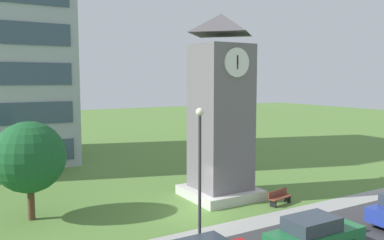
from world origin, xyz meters
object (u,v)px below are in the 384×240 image
Objects in this scene: tree_near_tower at (29,157)px; parked_car_green at (314,235)px; park_bench at (280,197)px; clock_tower at (221,116)px; street_lamp at (200,163)px.

tree_near_tower reaches higher than parked_car_green.
park_bench is 0.41× the size of parked_car_green.
clock_tower reaches higher than park_bench.
park_bench is at bearing -54.83° from clock_tower.
clock_tower is at bearing 125.17° from park_bench.
park_bench is 0.35× the size of tree_near_tower.
park_bench is at bearing 20.75° from street_lamp.
clock_tower is at bearing 81.58° from parked_car_green.
park_bench is 6.95m from parked_car_green.
tree_near_tower is 14.81m from parked_car_green.
park_bench is 8.63m from street_lamp.
street_lamp reaches higher than parked_car_green.
clock_tower is 11.43m from tree_near_tower.
tree_near_tower is at bearing 132.30° from parked_car_green.
street_lamp is at bearing -52.01° from tree_near_tower.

